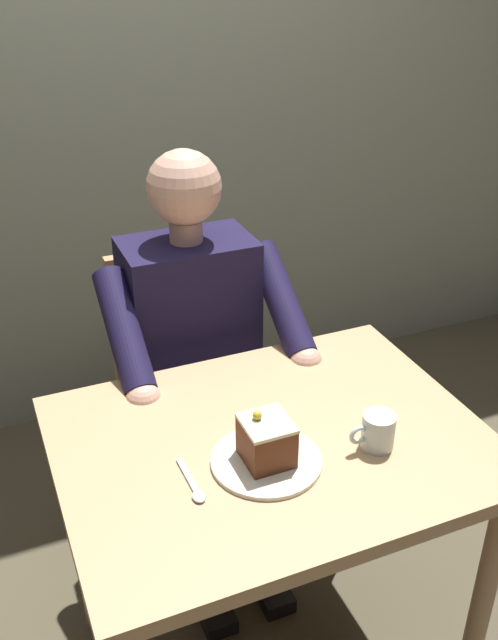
{
  "coord_description": "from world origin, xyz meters",
  "views": [
    {
      "loc": [
        0.53,
        1.13,
        1.74
      ],
      "look_at": [
        0.01,
        -0.1,
        1.0
      ],
      "focal_mm": 39.75,
      "sensor_mm": 36.0,
      "label": 1
    }
  ],
  "objects_px": {
    "dining_table": "(272,474)",
    "cake_slice": "(266,440)",
    "coffee_cup": "(377,431)",
    "dessert_spoon": "(193,487)",
    "seated_person": "(200,366)",
    "chair": "(184,381)"
  },
  "relations": [
    {
      "from": "chair",
      "to": "coffee_cup",
      "type": "relative_size",
      "value": 8.38
    },
    {
      "from": "dining_table",
      "to": "coffee_cup",
      "type": "distance_m",
      "value": 0.27
    },
    {
      "from": "dining_table",
      "to": "seated_person",
      "type": "xyz_separation_m",
      "value": [
        0.0,
        -0.49,
        0.0
      ]
    },
    {
      "from": "seated_person",
      "to": "coffee_cup",
      "type": "xyz_separation_m",
      "value": [
        -0.2,
        0.61,
        0.14
      ]
    },
    {
      "from": "chair",
      "to": "cake_slice",
      "type": "bearing_deg",
      "value": 86.36
    },
    {
      "from": "dining_table",
      "to": "seated_person",
      "type": "bearing_deg",
      "value": -90.0
    },
    {
      "from": "dining_table",
      "to": "dessert_spoon",
      "type": "bearing_deg",
      "value": 21.97
    },
    {
      "from": "chair",
      "to": "seated_person",
      "type": "bearing_deg",
      "value": 90.0
    },
    {
      "from": "coffee_cup",
      "to": "chair",
      "type": "bearing_deg",
      "value": -75.91
    },
    {
      "from": "dining_table",
      "to": "coffee_cup",
      "type": "xyz_separation_m",
      "value": [
        -0.2,
        0.11,
        0.15
      ]
    },
    {
      "from": "chair",
      "to": "cake_slice",
      "type": "height_order",
      "value": "chair"
    },
    {
      "from": "dining_table",
      "to": "cake_slice",
      "type": "xyz_separation_m",
      "value": [
        0.05,
        0.07,
        0.16
      ]
    },
    {
      "from": "seated_person",
      "to": "cake_slice",
      "type": "distance_m",
      "value": 0.59
    },
    {
      "from": "seated_person",
      "to": "coffee_cup",
      "type": "bearing_deg",
      "value": 107.84
    },
    {
      "from": "chair",
      "to": "dessert_spoon",
      "type": "xyz_separation_m",
      "value": [
        0.21,
        0.75,
        0.26
      ]
    },
    {
      "from": "coffee_cup",
      "to": "dessert_spoon",
      "type": "distance_m",
      "value": 0.41
    },
    {
      "from": "dining_table",
      "to": "chair",
      "type": "bearing_deg",
      "value": -90.0
    },
    {
      "from": "dining_table",
      "to": "seated_person",
      "type": "distance_m",
      "value": 0.49
    },
    {
      "from": "chair",
      "to": "coffee_cup",
      "type": "xyz_separation_m",
      "value": [
        -0.2,
        0.78,
        0.3
      ]
    },
    {
      "from": "dining_table",
      "to": "dessert_spoon",
      "type": "distance_m",
      "value": 0.25
    },
    {
      "from": "dining_table",
      "to": "chair",
      "type": "distance_m",
      "value": 0.68
    },
    {
      "from": "cake_slice",
      "to": "dessert_spoon",
      "type": "xyz_separation_m",
      "value": [
        0.17,
        0.01,
        -0.06
      ]
    }
  ]
}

